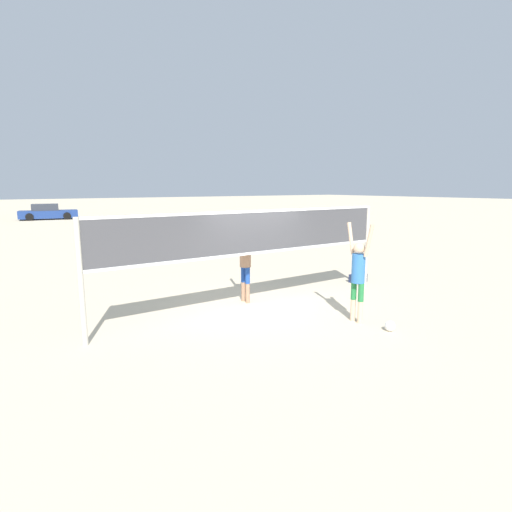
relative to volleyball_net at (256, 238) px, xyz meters
name	(u,v)px	position (x,y,z in m)	size (l,w,h in m)	color
ground_plane	(256,310)	(0.00, 0.00, -1.70)	(200.00, 200.00, 0.00)	beige
volleyball_net	(256,238)	(0.00, 0.00, 0.00)	(7.68, 0.10, 2.35)	beige
player_spiker	(358,271)	(1.32, -1.90, -0.58)	(0.28, 0.70, 2.13)	beige
player_blocker	(245,256)	(0.16, 0.71, -0.53)	(0.28, 0.72, 2.22)	tan
volleyball	(390,326)	(1.45, -2.68, -1.60)	(0.21, 0.21, 0.21)	white
gear_bag	(358,278)	(4.16, 0.58, -1.58)	(0.55, 0.26, 0.24)	navy
parked_car_mid	(48,213)	(-0.48, 32.34, -1.09)	(4.90, 2.36, 1.38)	navy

